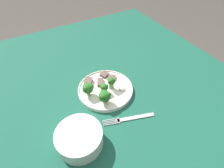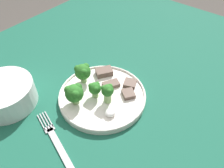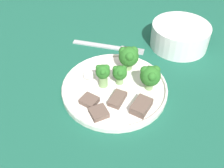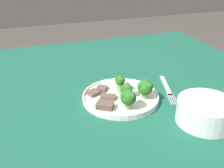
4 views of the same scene
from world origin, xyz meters
name	(u,v)px [view 2 (image 2 of 4)]	position (x,y,z in m)	size (l,w,h in m)	color
table	(123,117)	(0.00, 0.00, 0.66)	(1.28, 1.15, 0.75)	#195642
dinner_plate	(102,96)	(-0.04, 0.05, 0.76)	(0.24, 0.24, 0.02)	white
fork	(57,143)	(-0.21, 0.04, 0.75)	(0.08, 0.20, 0.00)	#B2B2B7
cream_bowl	(5,95)	(-0.21, 0.23, 0.78)	(0.16, 0.16, 0.06)	white
broccoli_floret_near_rim_left	(95,89)	(-0.05, 0.06, 0.79)	(0.03, 0.03, 0.05)	#7FA866
broccoli_floret_center_left	(108,92)	(-0.04, 0.02, 0.80)	(0.03, 0.03, 0.06)	#7FA866
broccoli_floret_back_left	(74,93)	(-0.10, 0.08, 0.80)	(0.05, 0.05, 0.06)	#7FA866
broccoli_floret_front_left	(83,72)	(-0.03, 0.12, 0.80)	(0.05, 0.05, 0.06)	#7FA866
meat_slice_front_slice	(104,72)	(0.03, 0.10, 0.77)	(0.06, 0.05, 0.02)	brown
meat_slice_middle_slice	(128,94)	(0.01, -0.01, 0.77)	(0.04, 0.05, 0.01)	brown
meat_slice_rear_slice	(111,84)	(0.01, 0.05, 0.77)	(0.05, 0.05, 0.01)	brown
meat_slice_edge_slice	(130,83)	(0.04, 0.01, 0.77)	(0.04, 0.04, 0.01)	brown
sauce_dollop	(110,112)	(-0.07, -0.01, 0.77)	(0.03, 0.03, 0.02)	white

